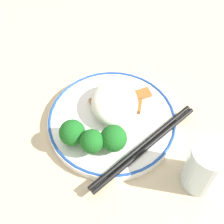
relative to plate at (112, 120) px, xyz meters
name	(u,v)px	position (x,y,z in m)	size (l,w,h in m)	color
ground_plane	(112,123)	(0.00, 0.00, -0.01)	(3.00, 3.00, 0.00)	#C6B28E
plate	(112,120)	(0.00, 0.00, 0.00)	(0.24, 0.24, 0.02)	white
rice_mound	(115,102)	(0.02, -0.01, 0.03)	(0.11, 0.09, 0.04)	white
broccoli_back_left	(72,133)	(-0.05, 0.07, 0.03)	(0.05, 0.05, 0.05)	#72AD4C
broccoli_back_center	(92,141)	(-0.07, 0.04, 0.04)	(0.04, 0.04, 0.05)	#72AD4C
broccoli_back_right	(114,139)	(-0.06, 0.00, 0.03)	(0.05, 0.05, 0.05)	#72AD4C
meat_near_front	(98,105)	(0.03, 0.03, 0.01)	(0.04, 0.04, 0.01)	#9E6633
meat_near_left	(117,94)	(0.05, -0.01, 0.01)	(0.05, 0.05, 0.01)	#9E6633
meat_near_right	(133,105)	(0.03, -0.04, 0.01)	(0.04, 0.04, 0.01)	brown
meat_near_back	(143,94)	(0.05, -0.06, 0.01)	(0.03, 0.03, 0.01)	#995B28
chopsticks	(145,146)	(-0.06, -0.05, 0.01)	(0.17, 0.20, 0.01)	black
drinking_glass	(206,167)	(-0.12, -0.14, 0.04)	(0.06, 0.06, 0.10)	silver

